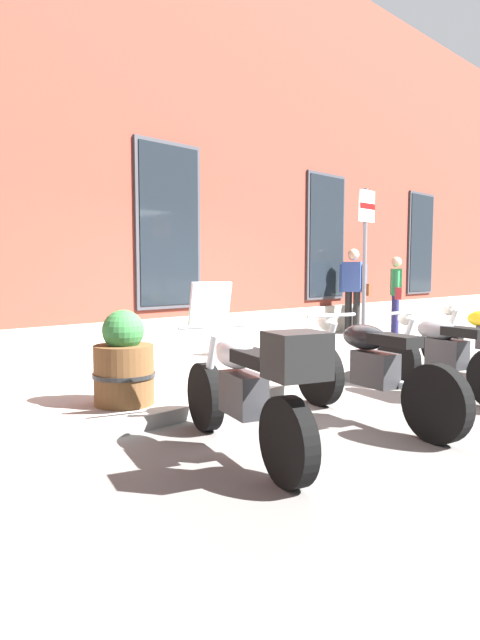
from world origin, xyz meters
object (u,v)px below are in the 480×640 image
Objects in this scene: motorcycle_silver_touring at (247,387)px; parking_sign at (365,250)px; motorcycle_black_naked at (370,370)px; pedestrian_striped_shirt at (396,291)px; motorcycle_grey_naked at (442,355)px; pedestrian_blue_top at (353,286)px; barrel_planter at (124,364)px.

parking_sign is (3.95, 1.53, 1.16)m from motorcycle_silver_touring.
motorcycle_black_naked is 1.37× the size of pedestrian_striped_shirt.
pedestrian_striped_shirt reaches higher than motorcycle_grey_naked.
pedestrian_blue_top is at bearing 45.15° from motorcycle_grey_naked.
motorcycle_silver_touring is 3.06m from motorcycle_grey_naked.
pedestrian_blue_top reaches higher than pedestrian_striped_shirt.
pedestrian_blue_top reaches higher than motorcycle_black_naked.
motorcycle_grey_naked is 1.25× the size of pedestrian_striped_shirt.
motorcycle_black_naked is at bearing -47.69° from barrel_planter.
pedestrian_blue_top is at bearing 36.52° from parking_sign.
parking_sign reaches higher than motorcycle_silver_touring.
parking_sign is 4.13m from barrel_planter.
pedestrian_blue_top reaches higher than motorcycle_grey_naked.
motorcycle_black_naked is 3.11m from parking_sign.
motorcycle_silver_touring is at bearing -157.94° from pedestrian_striped_shirt.
pedestrian_blue_top reaches higher than motorcycle_silver_touring.
parking_sign is at bearing 33.95° from motorcycle_black_naked.
parking_sign is at bearing 21.18° from motorcycle_silver_touring.
motorcycle_silver_touring is 1.15× the size of pedestrian_blue_top.
pedestrian_striped_shirt is at bearing 27.75° from motorcycle_black_naked.
pedestrian_blue_top is (6.63, 3.52, 0.55)m from motorcycle_silver_touring.
motorcycle_grey_naked is 5.37m from pedestrian_striped_shirt.
pedestrian_striped_shirt is at bearing 35.24° from motorcycle_grey_naked.
motorcycle_black_naked is 6.24m from pedestrian_blue_top.
parking_sign reaches higher than pedestrian_striped_shirt.
motorcycle_black_naked is (1.57, -0.07, -0.06)m from motorcycle_silver_touring.
motorcycle_grey_naked is (3.06, -0.08, -0.08)m from motorcycle_silver_touring.
motorcycle_grey_naked is at bearing -144.76° from pedestrian_striped_shirt.
parking_sign reaches higher than barrel_planter.
pedestrian_blue_top is (3.57, 3.59, 0.63)m from motorcycle_grey_naked.
barrel_planter is at bearing -164.39° from pedestrian_blue_top.
motorcycle_black_naked is 6.63m from pedestrian_striped_shirt.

